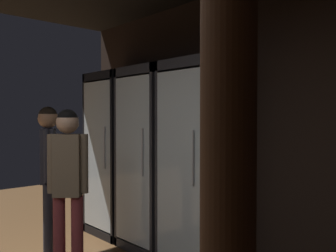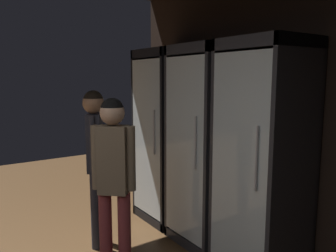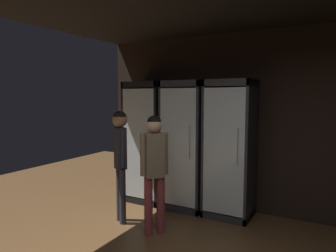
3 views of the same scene
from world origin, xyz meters
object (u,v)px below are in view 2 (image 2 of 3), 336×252
Objects in this scene: shopper_near at (95,148)px; shopper_far at (114,171)px; cooler_left at (210,147)px; cooler_far_left at (170,138)px; cooler_center at (266,162)px.

shopper_near reaches higher than shopper_far.
shopper_near is (-0.55, -1.05, 0.03)m from cooler_left.
shopper_near is at bearing -80.16° from cooler_far_left.
shopper_near is 0.63m from shopper_far.
cooler_center is 1.31× the size of shopper_far.
cooler_center is at bearing 59.87° from shopper_far.
shopper_far is (0.80, -1.13, -0.05)m from cooler_far_left.
cooler_center is (1.46, 0.00, -0.00)m from cooler_far_left.
cooler_center is at bearing 0.02° from cooler_left.
cooler_left is (0.73, -0.00, 0.00)m from cooler_far_left.
shopper_near is at bearing -140.74° from cooler_center.
shopper_near is (0.18, -1.05, 0.03)m from cooler_far_left.
shopper_near is at bearing 172.06° from shopper_far.
cooler_far_left and cooler_left have the same top height.
shopper_far is (0.07, -1.13, -0.05)m from cooler_left.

